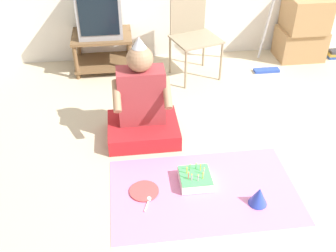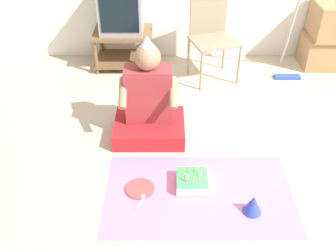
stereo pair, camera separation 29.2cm
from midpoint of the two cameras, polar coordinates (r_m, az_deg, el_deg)
ground_plane at (r=3.10m, az=17.35°, el=-7.99°), size 16.00×16.00×0.00m
tv_stand at (r=4.45m, az=-4.77°, el=11.53°), size 0.63×0.48×0.40m
tv at (r=4.31m, az=-5.04°, el=16.63°), size 0.45×0.41×0.50m
folding_chair at (r=4.16m, az=8.21°, el=13.54°), size 0.56×0.53×0.89m
cardboard_box_stack at (r=4.78m, az=23.93°, el=11.86°), size 0.52×0.44×0.72m
dust_mop at (r=4.42m, az=19.07°, el=10.99°), size 0.28×0.36×1.19m
person_seated at (r=3.27m, az=-0.41°, el=2.86°), size 0.59×0.49×0.89m
party_cloth at (r=2.90m, az=7.31°, el=-9.84°), size 1.35×0.82×0.01m
birthday_cake at (r=2.92m, az=6.24°, el=-8.06°), size 0.23×0.23×0.14m
party_hat_blue at (r=2.80m, az=15.11°, el=-11.00°), size 0.13×0.13×0.14m
paper_plate at (r=2.90m, az=-1.34°, el=-9.20°), size 0.21×0.21×0.01m
plastic_spoon_near at (r=2.83m, az=-0.89°, el=-10.56°), size 0.06×0.14×0.01m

